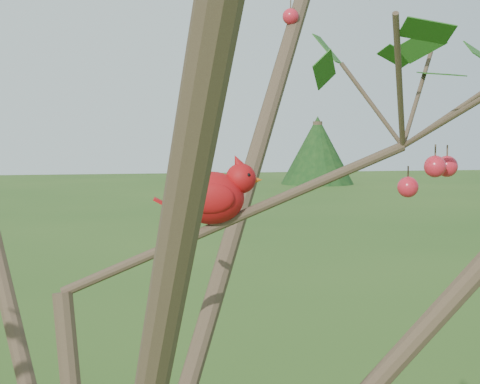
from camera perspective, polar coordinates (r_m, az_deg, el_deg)
The scene contains 2 objects.
crabapple_tree at distance 1.16m, azimuth -10.26°, elevation -0.52°, with size 2.35×2.05×2.95m.
cardinal at distance 1.28m, azimuth -1.94°, elevation -0.24°, with size 0.19×0.10×0.13m.
Camera 1 is at (-0.00, -1.18, 2.22)m, focal length 55.00 mm.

